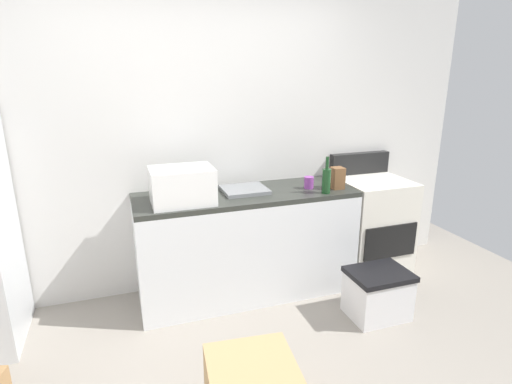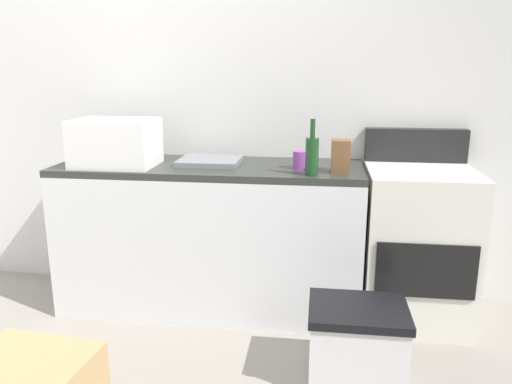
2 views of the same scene
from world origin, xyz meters
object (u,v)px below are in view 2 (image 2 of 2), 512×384
Objects in this scene: microwave at (115,143)px; wine_bottle at (312,155)px; coffee_mug at (300,160)px; stove_oven at (416,243)px; storage_bin at (357,343)px; knife_block at (341,156)px.

wine_bottle is at bearing -6.00° from microwave.
coffee_mug is at bearing 112.57° from wine_bottle.
microwave is at bearing -177.35° from coffee_mug.
stove_oven is 1.84m from microwave.
storage_bin is at bearing -118.39° from stove_oven.
wine_bottle is at bearing 117.89° from storage_bin.
wine_bottle is at bearing -67.43° from coffee_mug.
storage_bin is (1.38, -0.58, -0.84)m from microwave.
wine_bottle is 0.19m from coffee_mug.
knife_block is (0.22, -0.08, 0.04)m from coffee_mug.
microwave reaches higher than storage_bin.
wine_bottle is (-0.61, -0.22, 0.54)m from stove_oven.
coffee_mug reaches higher than storage_bin.
knife_block is (1.29, -0.03, -0.05)m from microwave.
knife_block is 0.39× the size of storage_bin.
storage_bin is at bearing -22.80° from microwave.
microwave is 1.29m from knife_block.
stove_oven is 0.82m from storage_bin.
microwave is 1.00× the size of storage_bin.
knife_block is at bearing 99.36° from storage_bin.
coffee_mug is at bearing 160.90° from knife_block.
stove_oven is at bearing 61.61° from storage_bin.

